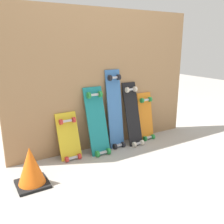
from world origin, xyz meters
name	(u,v)px	position (x,y,z in m)	size (l,w,h in m)	color
ground_plane	(109,146)	(0.00, 0.00, 0.00)	(12.00, 12.00, 0.00)	#9E9991
plywood_wall_panel	(106,80)	(0.00, 0.07, 0.78)	(2.31, 0.04, 1.56)	#99724C
skateboard_yellow	(69,139)	(-0.52, -0.05, 0.21)	(0.23, 0.22, 0.55)	gold
skateboard_teal	(97,124)	(-0.19, -0.08, 0.33)	(0.22, 0.29, 0.79)	#197A7F
skateboard_blue	(115,112)	(0.07, -0.03, 0.42)	(0.19, 0.20, 0.97)	#386BAD
skateboard_black	(133,117)	(0.29, -0.07, 0.34)	(0.19, 0.27, 0.81)	black
skateboard_orange	(146,119)	(0.53, -0.03, 0.26)	(0.21, 0.18, 0.66)	orange
traffic_cone	(31,167)	(-1.01, -0.40, 0.17)	(0.27, 0.27, 0.35)	black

